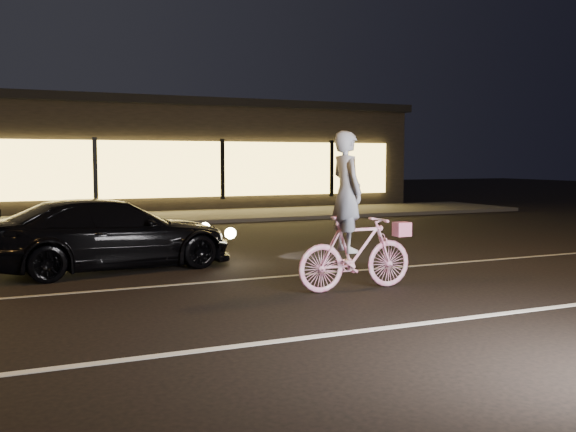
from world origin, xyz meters
name	(u,v)px	position (x,y,z in m)	size (l,w,h in m)	color
ground	(242,310)	(0.00, 0.00, 0.00)	(90.00, 90.00, 0.00)	black
lane_stripe_near	(288,340)	(0.00, -1.50, 0.00)	(60.00, 0.12, 0.01)	silver
lane_stripe_far	(200,283)	(0.00, 2.00, 0.00)	(60.00, 0.10, 0.01)	gray
sidewalk	(104,220)	(0.00, 13.00, 0.06)	(30.00, 4.00, 0.12)	#383533
storefront	(82,154)	(0.00, 18.97, 2.15)	(25.40, 8.42, 4.20)	black
cyclist	(353,234)	(1.94, 0.54, 0.84)	(1.87, 0.65, 2.36)	#DE317F
sedan	(111,234)	(-1.08, 3.88, 0.63)	(4.53, 2.34, 1.26)	black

